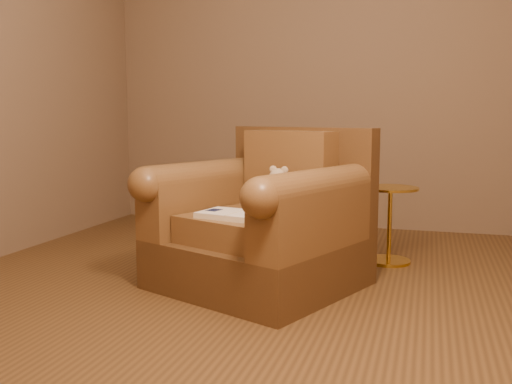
# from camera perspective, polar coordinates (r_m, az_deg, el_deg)

# --- Properties ---
(floor) EXTENTS (4.00, 4.00, 0.00)m
(floor) POSITION_cam_1_polar(r_m,az_deg,el_deg) (3.22, 1.56, -9.89)
(floor) COLOR brown
(floor) RESTS_ON ground
(armchair) EXTENTS (1.29, 1.26, 0.90)m
(armchair) POSITION_cam_1_polar(r_m,az_deg,el_deg) (3.27, 0.75, -3.32)
(armchair) COLOR #50351A
(armchair) RESTS_ON floor
(teddy_bear) EXTENTS (0.18, 0.22, 0.26)m
(teddy_bear) POSITION_cam_1_polar(r_m,az_deg,el_deg) (3.29, 2.03, -0.10)
(teddy_bear) COLOR tan
(teddy_bear) RESTS_ON armchair
(guidebook) EXTENTS (0.44, 0.31, 0.03)m
(guidebook) POSITION_cam_1_polar(r_m,az_deg,el_deg) (3.03, -1.94, -2.32)
(guidebook) COLOR beige
(guidebook) RESTS_ON armchair
(side_table) EXTENTS (0.36, 0.36, 0.51)m
(side_table) POSITION_cam_1_polar(r_m,az_deg,el_deg) (3.86, 13.21, -2.96)
(side_table) COLOR gold
(side_table) RESTS_ON floor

